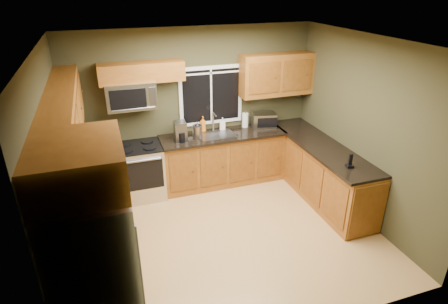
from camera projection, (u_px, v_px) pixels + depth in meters
floor at (228, 233)px, 5.45m from camera, size 4.20×4.20×0.00m
ceiling at (230, 43)px, 4.31m from camera, size 4.20×4.20×0.00m
back_wall at (194, 108)px, 6.42m from camera, size 4.20×0.00×4.20m
front_wall at (296, 229)px, 3.33m from camera, size 4.20×0.00×4.20m
left_wall at (56, 174)px, 4.27m from camera, size 0.00×3.60×3.60m
right_wall at (364, 130)px, 5.49m from camera, size 0.00×3.60×3.60m
window at (211, 95)px, 6.41m from camera, size 1.12×0.03×1.02m
base_cabinets_left at (94, 213)px, 5.14m from camera, size 0.60×2.65×0.90m
countertop_left at (91, 183)px, 4.95m from camera, size 0.65×2.65×0.04m
base_cabinets_back at (223, 159)px, 6.67m from camera, size 2.17×0.60×0.90m
countertop_back at (223, 135)px, 6.45m from camera, size 2.17×0.65×0.04m
base_cabinets_peninsula at (319, 171)px, 6.25m from camera, size 0.60×2.52×0.90m
countertop_peninsula at (321, 146)px, 6.05m from camera, size 0.65×2.50×0.04m
upper_cabinets_left at (65, 117)px, 4.51m from camera, size 0.33×2.65×0.72m
upper_cabinets_back_left at (142, 72)px, 5.73m from camera, size 1.30×0.33×0.30m
upper_cabinets_back_right at (277, 74)px, 6.49m from camera, size 1.30×0.33×0.72m
upper_cabinet_over_fridge at (77, 165)px, 2.97m from camera, size 0.72×0.90×0.38m
refrigerator at (98, 274)px, 3.45m from camera, size 0.74×0.90×1.80m
range at (140, 171)px, 6.21m from camera, size 0.76×0.69×0.94m
microwave at (131, 95)px, 5.79m from camera, size 0.76×0.41×0.42m
sink at (216, 134)px, 6.41m from camera, size 0.60×0.42×0.36m
toaster_oven at (264, 120)px, 6.71m from camera, size 0.47×0.40×0.26m
coffee_maker at (180, 132)px, 6.13m from camera, size 0.20×0.27×0.32m
kettle at (197, 131)px, 6.21m from camera, size 0.16×0.16×0.28m
paper_towel_roll at (245, 120)px, 6.70m from camera, size 0.13×0.13×0.29m
soap_bottle_a at (203, 124)px, 6.49m from camera, size 0.11×0.11×0.28m
soap_bottle_b at (223, 124)px, 6.61m from camera, size 0.12×0.12×0.21m
soap_bottle_c at (184, 132)px, 6.31m from camera, size 0.12×0.12×0.15m
cordless_phone at (350, 163)px, 5.28m from camera, size 0.11×0.11×0.21m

